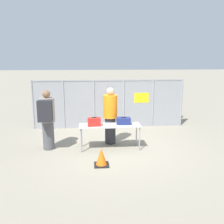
% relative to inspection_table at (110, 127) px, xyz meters
% --- Properties ---
extents(ground_plane, '(120.00, 120.00, 0.00)m').
position_rel_inspection_table_xyz_m(ground_plane, '(0.17, -0.09, -0.70)').
color(ground_plane, gray).
extents(fence_section, '(6.13, 0.07, 1.96)m').
position_rel_inspection_table_xyz_m(fence_section, '(0.18, 2.54, 0.32)').
color(fence_section, gray).
rests_on(fence_section, ground_plane).
extents(inspection_table, '(1.90, 0.61, 0.77)m').
position_rel_inspection_table_xyz_m(inspection_table, '(0.00, 0.00, 0.00)').
color(inspection_table, '#B2B2AD').
rests_on(inspection_table, ground_plane).
extents(suitcase_red, '(0.40, 0.25, 0.27)m').
position_rel_inspection_table_xyz_m(suitcase_red, '(-0.48, -0.05, 0.19)').
color(suitcase_red, red).
rests_on(suitcase_red, inspection_table).
extents(suitcase_navy, '(0.45, 0.31, 0.23)m').
position_rel_inspection_table_xyz_m(suitcase_navy, '(0.43, 0.09, 0.17)').
color(suitcase_navy, navy).
rests_on(suitcase_navy, inspection_table).
extents(traveler_hooded, '(0.46, 0.71, 1.85)m').
position_rel_inspection_table_xyz_m(traveler_hooded, '(-1.91, 0.09, 0.32)').
color(traveler_hooded, '#4C4C51').
rests_on(traveler_hooded, ground_plane).
extents(security_worker_near, '(0.46, 0.46, 1.87)m').
position_rel_inspection_table_xyz_m(security_worker_near, '(0.06, 0.52, 0.26)').
color(security_worker_near, '#2D2D33').
rests_on(security_worker_near, ground_plane).
extents(utility_trailer, '(4.51, 2.22, 0.73)m').
position_rel_inspection_table_xyz_m(utility_trailer, '(1.92, 4.46, -0.27)').
color(utility_trailer, silver).
rests_on(utility_trailer, ground_plane).
extents(traffic_cone, '(0.39, 0.39, 0.48)m').
position_rel_inspection_table_xyz_m(traffic_cone, '(-0.32, -1.24, -0.48)').
color(traffic_cone, black).
rests_on(traffic_cone, ground_plane).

